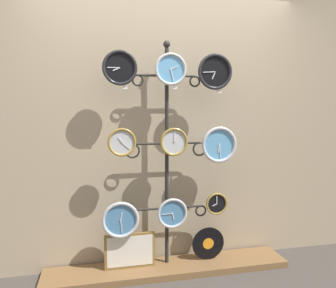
# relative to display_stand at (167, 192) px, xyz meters

# --- Properties ---
(shop_wall) EXTENTS (4.40, 0.04, 2.80)m
(shop_wall) POSITION_rel_display_stand_xyz_m (0.00, 0.16, 0.68)
(shop_wall) COLOR tan
(shop_wall) RESTS_ON ground_plane
(low_shelf) EXTENTS (2.20, 0.36, 0.06)m
(low_shelf) POSITION_rel_display_stand_xyz_m (0.00, -0.06, -0.69)
(low_shelf) COLOR brown
(low_shelf) RESTS_ON ground_plane
(display_stand) EXTENTS (0.76, 0.35, 2.05)m
(display_stand) POSITION_rel_display_stand_xyz_m (0.00, 0.00, 0.00)
(display_stand) COLOR #282623
(display_stand) RESTS_ON ground_plane
(clock_top_left) EXTENTS (0.29, 0.04, 0.29)m
(clock_top_left) POSITION_rel_display_stand_xyz_m (-0.41, -0.09, 1.08)
(clock_top_left) COLOR black
(clock_top_center) EXTENTS (0.27, 0.04, 0.27)m
(clock_top_center) POSITION_rel_display_stand_xyz_m (0.02, -0.08, 1.08)
(clock_top_center) COLOR #60A8DB
(clock_top_right) EXTENTS (0.31, 0.04, 0.31)m
(clock_top_right) POSITION_rel_display_stand_xyz_m (0.40, -0.11, 1.06)
(clock_top_right) COLOR black
(clock_middle_left) EXTENTS (0.24, 0.04, 0.24)m
(clock_middle_left) POSITION_rel_display_stand_xyz_m (-0.40, -0.11, 0.47)
(clock_middle_left) COLOR silver
(clock_middle_center) EXTENTS (0.25, 0.04, 0.25)m
(clock_middle_center) POSITION_rel_display_stand_xyz_m (0.04, -0.09, 0.46)
(clock_middle_center) COLOR silver
(clock_middle_right) EXTENTS (0.33, 0.04, 0.33)m
(clock_middle_right) POSITION_rel_display_stand_xyz_m (0.46, -0.09, 0.43)
(clock_middle_right) COLOR #60A8DB
(clock_bottom_left) EXTENTS (0.32, 0.04, 0.32)m
(clock_bottom_left) POSITION_rel_display_stand_xyz_m (-0.42, -0.09, -0.19)
(clock_bottom_left) COLOR #4C84B2
(clock_bottom_center) EXTENTS (0.27, 0.04, 0.27)m
(clock_bottom_center) POSITION_rel_display_stand_xyz_m (0.03, -0.08, -0.17)
(clock_bottom_center) COLOR #4C84B2
(clock_bottom_right) EXTENTS (0.21, 0.04, 0.21)m
(clock_bottom_right) POSITION_rel_display_stand_xyz_m (0.45, -0.07, -0.11)
(clock_bottom_right) COLOR black
(vinyl_record) EXTENTS (0.31, 0.01, 0.31)m
(vinyl_record) POSITION_rel_display_stand_xyz_m (0.39, -0.03, -0.50)
(vinyl_record) COLOR black
(vinyl_record) RESTS_ON low_shelf
(picture_frame) EXTENTS (0.45, 0.02, 0.32)m
(picture_frame) POSITION_rel_display_stand_xyz_m (-0.34, -0.04, -0.50)
(picture_frame) COLOR olive
(picture_frame) RESTS_ON low_shelf
(price_tag_upper) EXTENTS (0.04, 0.00, 0.03)m
(price_tag_upper) POSITION_rel_display_stand_xyz_m (-0.37, -0.09, 0.92)
(price_tag_upper) COLOR white
(price_tag_mid) EXTENTS (0.04, 0.00, 0.03)m
(price_tag_mid) POSITION_rel_display_stand_xyz_m (0.05, -0.08, 0.93)
(price_tag_mid) COLOR white
(price_tag_lower) EXTENTS (0.04, 0.00, 0.03)m
(price_tag_lower) POSITION_rel_display_stand_xyz_m (0.44, -0.11, 0.90)
(price_tag_lower) COLOR white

